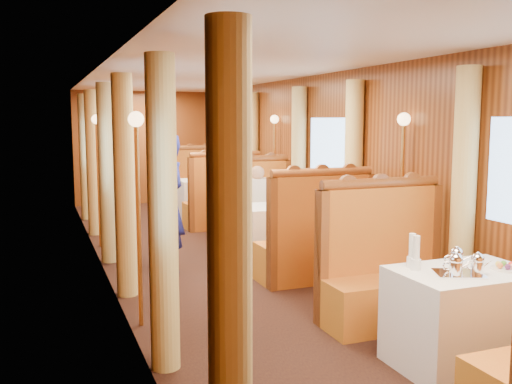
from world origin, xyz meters
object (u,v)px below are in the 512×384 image
banquette_far_aft (193,190)px  banquette_far_fwd (223,204)px  tea_tray (459,274)px  passenger (258,198)px  banquette_near_aft (387,278)px  teapot_back (456,261)px  teapot_left (455,268)px  rose_vase_far (207,170)px  banquette_mid_aft (253,217)px  steward (167,203)px  teapot_right (477,267)px  banquette_mid_fwd (315,245)px  fruit_plate (506,267)px  table_near (463,318)px  table_mid (280,233)px  table_far (207,199)px  rose_vase_mid (280,192)px

banquette_far_aft → banquette_far_fwd: bearing=-90.0°
tea_tray → passenger: 4.39m
banquette_near_aft → banquette_far_fwd: size_ratio=1.00×
passenger → teapot_back: bearing=-90.9°
teapot_left → rose_vase_far: size_ratio=0.46×
banquette_mid_aft → steward: (-1.51, -0.99, 0.44)m
teapot_right → teapot_back: teapot_back is taller
banquette_mid_fwd → teapot_back: bearing=-91.5°
steward → fruit_plate: bearing=7.8°
table_near → teapot_right: bearing=-100.3°
steward → passenger: size_ratio=2.26×
table_mid → banquette_far_aft: 4.51m
table_near → banquette_near_aft: banquette_near_aft is taller
table_near → tea_tray: size_ratio=3.09×
steward → passenger: 1.71m
banquette_far_fwd → banquette_far_aft: 2.03m
table_far → banquette_mid_fwd: bearing=-90.0°
banquette_mid_fwd → teapot_right: banquette_mid_fwd is taller
fruit_plate → banquette_mid_aft: bearing=93.6°
table_far → teapot_back: bearing=-90.5°
banquette_near_aft → tea_tray: 1.15m
banquette_far_fwd → steward: 2.92m
banquette_far_fwd → teapot_back: (-0.07, -5.95, 0.39)m
rose_vase_far → banquette_mid_aft: bearing=-90.2°
table_mid → teapot_back: bearing=-91.1°
banquette_near_aft → fruit_plate: 1.20m
rose_vase_mid → steward: 1.51m
banquette_far_fwd → banquette_far_aft: bearing=90.0°
banquette_mid_fwd → banquette_mid_aft: bearing=90.0°
banquette_near_aft → passenger: size_ratio=1.76×
steward → table_mid: bearing=70.5°
teapot_back → banquette_near_aft: bearing=109.0°
banquette_mid_aft → tea_tray: bearing=-91.7°
passenger → banquette_far_aft: bearing=90.0°
teapot_back → passenger: 4.27m
banquette_near_aft → rose_vase_mid: size_ratio=3.72×
table_mid → teapot_right: size_ratio=6.69×
banquette_far_fwd → table_near: bearing=-90.0°
rose_vase_mid → banquette_far_aft: bearing=89.9°
banquette_far_aft → fruit_plate: size_ratio=6.21×
table_near → banquette_far_fwd: bearing=90.0°
table_mid → table_far: same height
banquette_mid_fwd → rose_vase_mid: size_ratio=3.72×
banquette_mid_aft → passenger: size_ratio=1.76×
banquette_far_aft → table_far: bearing=-90.0°
tea_tray → rose_vase_mid: size_ratio=0.94×
table_far → teapot_right: bearing=-90.2°
table_near → teapot_right: teapot_right is taller
banquette_far_aft → teapot_left: 8.15m
banquette_far_fwd → tea_tray: banquette_far_fwd is taller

